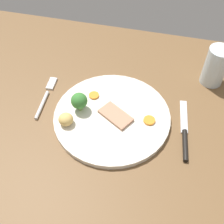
{
  "coord_description": "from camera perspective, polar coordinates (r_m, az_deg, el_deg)",
  "views": [
    {
      "loc": [
        14.1,
        -40.17,
        58.12
      ],
      "look_at": [
        3.55,
        2.07,
        6.0
      ],
      "focal_mm": 44.06,
      "sensor_mm": 36.0,
      "label": 1
    }
  ],
  "objects": [
    {
      "name": "carrot_coin_back",
      "position": [
        0.73,
        -3.77,
        3.46
      ],
      "size": [
        2.66,
        2.66,
        0.52
      ],
      "primitive_type": "cylinder",
      "color": "orange",
      "rests_on": "dinner_plate"
    },
    {
      "name": "roast_potato_left",
      "position": [
        0.67,
        -9.55,
        -1.51
      ],
      "size": [
        3.75,
        3.62,
        3.01
      ],
      "primitive_type": "ellipsoid",
      "rotation": [
        0.0,
        0.0,
        1.52
      ],
      "color": "#D8B260",
      "rests_on": "dinner_plate"
    },
    {
      "name": "water_glass",
      "position": [
        0.8,
        20.73,
        8.87
      ],
      "size": [
        6.27,
        6.27,
        11.02
      ],
      "primitive_type": "cylinder",
      "color": "silver",
      "rests_on": "dining_table"
    },
    {
      "name": "dinner_plate",
      "position": [
        0.69,
        0.0,
        -0.9
      ],
      "size": [
        29.19,
        29.19,
        1.4
      ],
      "primitive_type": "cylinder",
      "color": "silver",
      "rests_on": "dining_table"
    },
    {
      "name": "broccoli_floret",
      "position": [
        0.68,
        -6.82,
        2.27
      ],
      "size": [
        4.12,
        4.12,
        5.08
      ],
      "color": "#8CB766",
      "rests_on": "dinner_plate"
    },
    {
      "name": "knife",
      "position": [
        0.69,
        14.83,
        -4.43
      ],
      "size": [
        3.4,
        18.55,
        1.2
      ],
      "rotation": [
        0.0,
        0.0,
        1.68
      ],
      "color": "black",
      "rests_on": "dining_table"
    },
    {
      "name": "dining_table",
      "position": [
        0.71,
        -3.21,
        -2.9
      ],
      "size": [
        120.0,
        84.0,
        3.6
      ],
      "primitive_type": "cube",
      "color": "brown",
      "rests_on": "ground"
    },
    {
      "name": "fork",
      "position": [
        0.76,
        -13.51,
        3.32
      ],
      "size": [
        2.63,
        15.32,
        0.9
      ],
      "rotation": [
        0.0,
        0.0,
        1.65
      ],
      "color": "silver",
      "rests_on": "dining_table"
    },
    {
      "name": "carrot_coin_front",
      "position": [
        0.68,
        7.73,
        -1.74
      ],
      "size": [
        2.89,
        2.89,
        0.57
      ],
      "primitive_type": "cylinder",
      "color": "orange",
      "rests_on": "dinner_plate"
    },
    {
      "name": "meat_slice_main",
      "position": [
        0.68,
        0.76,
        -0.73
      ],
      "size": [
        9.48,
        8.14,
        0.8
      ],
      "primitive_type": "cube",
      "rotation": [
        0.0,
        0.0,
        5.74
      ],
      "color": "tan",
      "rests_on": "dinner_plate"
    }
  ]
}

